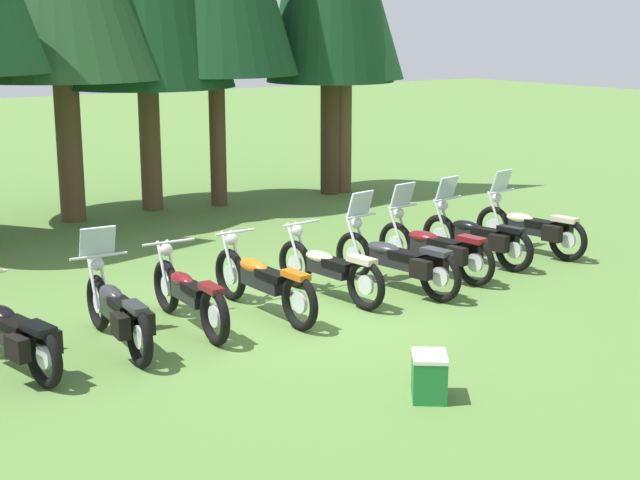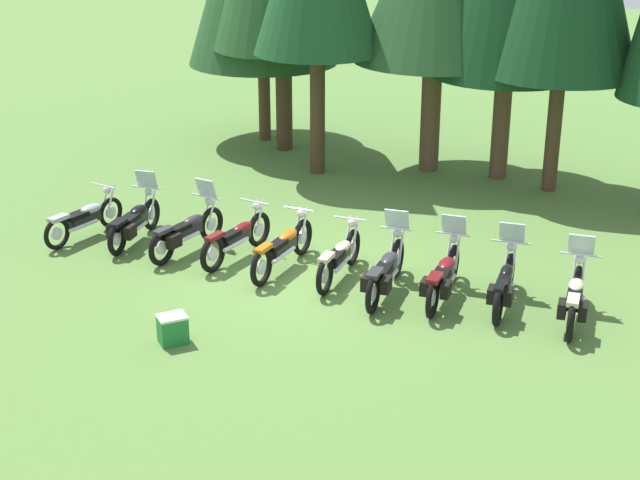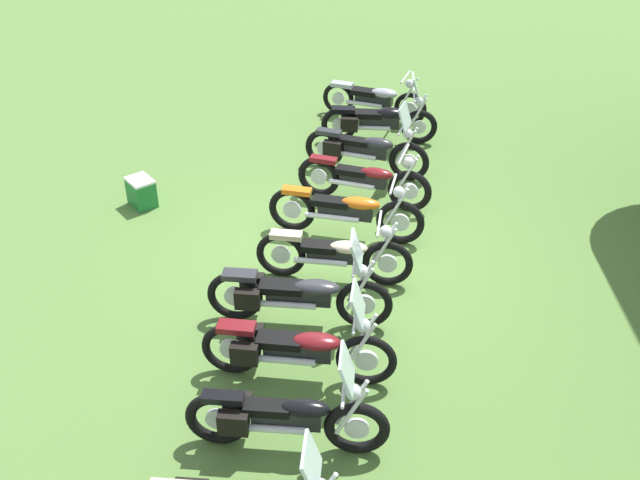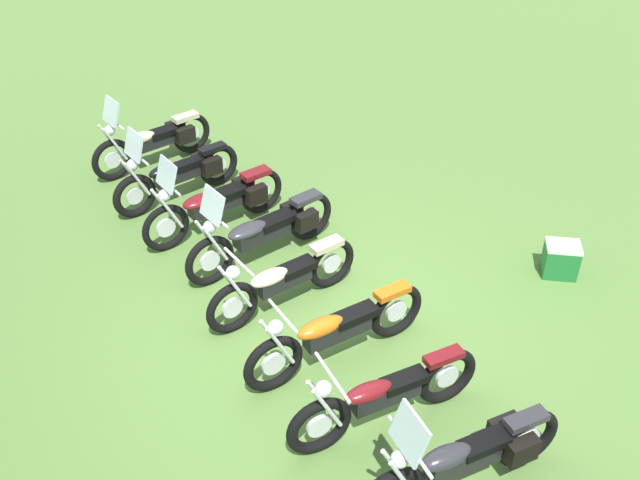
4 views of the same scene
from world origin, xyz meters
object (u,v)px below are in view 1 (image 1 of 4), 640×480
Objects in this scene: motorcycle_1 at (10,331)px; motorcycle_6 at (397,259)px; motorcycle_4 at (263,281)px; picnic_cooler at (429,376)px; motorcycle_9 at (531,227)px; motorcycle_3 at (189,294)px; motorcycle_2 at (118,311)px; motorcycle_7 at (436,247)px; motorcycle_8 at (477,237)px; motorcycle_5 at (329,268)px.

motorcycle_1 is 0.91× the size of motorcycle_6.
motorcycle_4 reaches higher than picnic_cooler.
motorcycle_3 is at bearing 82.44° from motorcycle_9.
motorcycle_2 is 3.86m from picnic_cooler.
motorcycle_9 is at bearing -93.63° from motorcycle_7.
motorcycle_7 reaches higher than motorcycle_1.
picnic_cooler is at bearing -143.82° from motorcycle_2.
motorcycle_7 is (4.24, 0.17, 0.03)m from motorcycle_3.
motorcycle_4 is 1.12× the size of motorcycle_9.
motorcycle_2 is 1.04× the size of motorcycle_9.
motorcycle_8 is at bearing -87.75° from motorcycle_4.
picnic_cooler is at bearing -160.80° from motorcycle_3.
motorcycle_8 is at bearing -81.21° from motorcycle_2.
motorcycle_3 is 0.95× the size of motorcycle_6.
motorcycle_3 is 1.05× the size of motorcycle_9.
motorcycle_6 reaches higher than motorcycle_8.
motorcycle_3 is at bearing 84.78° from motorcycle_5.
motorcycle_1 is at bearing 81.37° from motorcycle_6.
motorcycle_2 reaches higher than picnic_cooler.
motorcycle_5 is at bearing 67.69° from motorcycle_6.
motorcycle_7 is at bearing -82.36° from motorcycle_2.
motorcycle_8 reaches higher than motorcycle_4.
motorcycle_8 is (6.33, 0.63, -0.01)m from motorcycle_2.
motorcycle_4 is at bearing 84.55° from motorcycle_8.
motorcycle_6 is 1.04× the size of motorcycle_7.
motorcycle_4 is 1.15m from motorcycle_5.
motorcycle_4 is (3.39, 0.26, -0.00)m from motorcycle_1.
motorcycle_9 is (1.22, 0.00, 0.01)m from motorcycle_8.
motorcycle_2 is 0.95× the size of motorcycle_6.
motorcycle_1 is at bearing 95.24° from motorcycle_2.
motorcycle_4 is (1.07, -0.03, 0.02)m from motorcycle_3.
motorcycle_3 reaches higher than picnic_cooler.
picnic_cooler is (-3.18, -3.65, -0.22)m from motorcycle_7.
motorcycle_8 is at bearing -86.29° from motorcycle_6.
motorcycle_5 is at bearing -97.34° from motorcycle_1.
motorcycle_6 is at bearing 87.97° from motorcycle_9.
motorcycle_5 is 3.81× the size of picnic_cooler.
motorcycle_6 is 4.01m from picnic_cooler.
picnic_cooler is at bearing 176.64° from motorcycle_4.
motorcycle_1 is at bearing 84.05° from motorcycle_8.
motorcycle_1 is at bearing 136.71° from picnic_cooler.
motorcycle_1 is 1.00× the size of motorcycle_9.
motorcycle_2 is 0.94× the size of motorcycle_4.
motorcycle_9 is (3.26, 0.51, -0.01)m from motorcycle_6.
motorcycle_9 is at bearing -84.41° from motorcycle_3.
motorcycle_1 is 0.94× the size of motorcycle_7.
motorcycle_2 is at bearing 85.47° from motorcycle_7.
motorcycle_3 is 0.94× the size of motorcycle_4.
motorcycle_1 is 1.00× the size of motorcycle_8.
motorcycle_4 is 5.46m from motorcycle_9.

